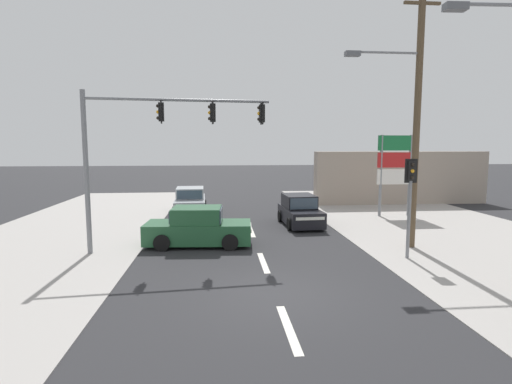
% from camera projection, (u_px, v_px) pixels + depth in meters
% --- Properties ---
extents(ground_plane, '(140.00, 140.00, 0.00)m').
position_uv_depth(ground_plane, '(276.00, 295.00, 10.81)').
color(ground_plane, '#28282B').
extents(lane_dash_near, '(0.20, 2.40, 0.01)m').
position_uv_depth(lane_dash_near, '(289.00, 328.00, 8.83)').
color(lane_dash_near, silver).
rests_on(lane_dash_near, ground).
extents(lane_dash_mid, '(0.20, 2.40, 0.01)m').
position_uv_depth(lane_dash_mid, '(263.00, 262.00, 13.77)').
color(lane_dash_mid, silver).
rests_on(lane_dash_mid, ground).
extents(lane_dash_far, '(0.20, 2.40, 0.01)m').
position_uv_depth(lane_dash_far, '(251.00, 231.00, 18.72)').
color(lane_dash_far, silver).
rests_on(lane_dash_far, ground).
extents(kerb_left_verge, '(8.00, 40.00, 0.02)m').
position_uv_depth(kerb_left_verge, '(19.00, 260.00, 13.97)').
color(kerb_left_verge, '#A39E99').
rests_on(kerb_left_verge, ground).
extents(utility_pole_midground_right, '(3.78, 0.28, 10.36)m').
position_uv_depth(utility_pole_midground_right, '(414.00, 105.00, 15.16)').
color(utility_pole_midground_right, brown).
rests_on(utility_pole_midground_right, ground).
extents(traffic_signal_mast, '(6.87, 0.92, 6.00)m').
position_uv_depth(traffic_signal_mast, '(153.00, 136.00, 14.80)').
color(traffic_signal_mast, slate).
rests_on(traffic_signal_mast, ground).
extents(pedestal_signal_right_kerb, '(0.44, 0.29, 3.56)m').
position_uv_depth(pedestal_signal_right_kerb, '(410.00, 191.00, 13.96)').
color(pedestal_signal_right_kerb, slate).
rests_on(pedestal_signal_right_kerb, ground).
extents(shopping_plaza_sign, '(2.10, 0.16, 4.60)m').
position_uv_depth(shopping_plaza_sign, '(396.00, 164.00, 22.42)').
color(shopping_plaza_sign, slate).
rests_on(shopping_plaza_sign, ground).
extents(shopfront_wall_far, '(12.00, 1.00, 3.60)m').
position_uv_depth(shopfront_wall_far, '(401.00, 178.00, 27.44)').
color(shopfront_wall_far, '#A39384').
rests_on(shopfront_wall_far, ground).
extents(hatchback_oncoming_near, '(1.91, 3.71, 1.53)m').
position_uv_depth(hatchback_oncoming_near, '(300.00, 211.00, 20.14)').
color(hatchback_oncoming_near, black).
rests_on(hatchback_oncoming_near, ground).
extents(sedan_receding_far, '(4.33, 2.10, 1.56)m').
position_uv_depth(sedan_receding_far, '(198.00, 228.00, 16.06)').
color(sedan_receding_far, '#235633').
rests_on(sedan_receding_far, ground).
extents(sedan_crossing_left, '(2.02, 4.30, 1.56)m').
position_uv_depth(sedan_crossing_left, '(190.00, 202.00, 23.50)').
color(sedan_crossing_left, '#A3A8AD').
rests_on(sedan_crossing_left, ground).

